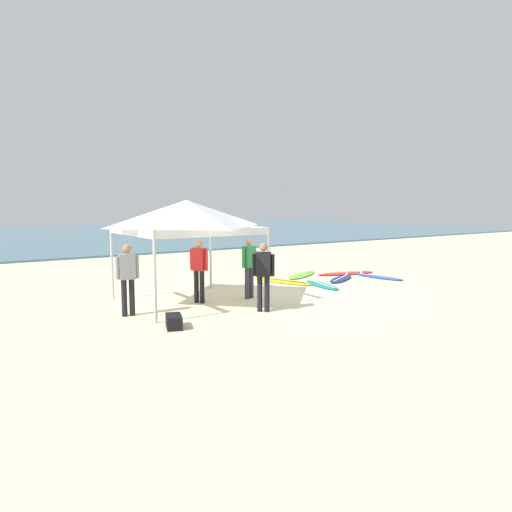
# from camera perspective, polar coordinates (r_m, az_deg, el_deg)

# --- Properties ---
(ground_plane) EXTENTS (80.00, 80.00, 0.00)m
(ground_plane) POSITION_cam_1_polar(r_m,az_deg,el_deg) (13.84, 3.66, -4.57)
(ground_plane) COLOR beige
(sea) EXTENTS (80.00, 36.00, 0.10)m
(sea) POSITION_cam_1_polar(r_m,az_deg,el_deg) (42.06, -22.81, 2.36)
(sea) COLOR teal
(sea) RESTS_ON ground
(canopy_tent) EXTENTS (3.21, 3.21, 2.75)m
(canopy_tent) POSITION_cam_1_polar(r_m,az_deg,el_deg) (12.31, -8.58, 5.20)
(canopy_tent) COLOR #B7B7BC
(canopy_tent) RESTS_ON ground
(surfboard_yellow) EXTENTS (1.27, 2.40, 0.19)m
(surfboard_yellow) POSITION_cam_1_polar(r_m,az_deg,el_deg) (15.71, 3.19, -3.13)
(surfboard_yellow) COLOR yellow
(surfboard_yellow) RESTS_ON ground
(surfboard_red) EXTENTS (2.46, 1.18, 0.19)m
(surfboard_red) POSITION_cam_1_polar(r_m,az_deg,el_deg) (17.83, 11.05, -2.10)
(surfboard_red) COLOR red
(surfboard_red) RESTS_ON ground
(surfboard_teal) EXTENTS (0.91, 1.96, 0.19)m
(surfboard_teal) POSITION_cam_1_polar(r_m,az_deg,el_deg) (15.12, 8.14, -3.55)
(surfboard_teal) COLOR #19847F
(surfboard_teal) RESTS_ON ground
(surfboard_blue) EXTENTS (0.75, 1.96, 0.19)m
(surfboard_blue) POSITION_cam_1_polar(r_m,az_deg,el_deg) (17.19, 15.00, -2.51)
(surfboard_blue) COLOR blue
(surfboard_blue) RESTS_ON ground
(surfboard_navy) EXTENTS (1.96, 1.42, 0.19)m
(surfboard_navy) POSITION_cam_1_polar(r_m,az_deg,el_deg) (16.46, 10.47, -2.78)
(surfboard_navy) COLOR navy
(surfboard_navy) RESTS_ON ground
(surfboard_lime) EXTENTS (2.18, 1.58, 0.19)m
(surfboard_lime) POSITION_cam_1_polar(r_m,az_deg,el_deg) (17.17, 5.72, -2.33)
(surfboard_lime) COLOR #7AD12D
(surfboard_lime) RESTS_ON ground
(person_red) EXTENTS (0.37, 0.49, 1.71)m
(person_red) POSITION_cam_1_polar(r_m,az_deg,el_deg) (12.37, -7.08, -1.28)
(person_red) COLOR black
(person_red) RESTS_ON ground
(person_green) EXTENTS (0.54, 0.30, 1.71)m
(person_green) POSITION_cam_1_polar(r_m,az_deg,el_deg) (12.88, -0.85, -0.93)
(person_green) COLOR #383842
(person_green) RESTS_ON ground
(person_grey) EXTENTS (0.54, 0.27, 1.71)m
(person_grey) POSITION_cam_1_polar(r_m,az_deg,el_deg) (11.24, -15.64, -2.24)
(person_grey) COLOR black
(person_grey) RESTS_ON ground
(person_black) EXTENTS (0.42, 0.41, 1.71)m
(person_black) POSITION_cam_1_polar(r_m,az_deg,el_deg) (11.26, 0.92, -1.99)
(person_black) COLOR black
(person_black) RESTS_ON ground
(gear_bag_near_tent) EXTENTS (0.50, 0.67, 0.28)m
(gear_bag_near_tent) POSITION_cam_1_polar(r_m,az_deg,el_deg) (10.09, -10.14, -7.99)
(gear_bag_near_tent) COLOR black
(gear_bag_near_tent) RESTS_ON ground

